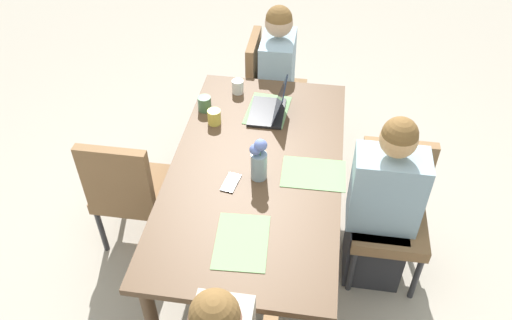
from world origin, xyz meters
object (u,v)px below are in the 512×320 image
object	(u,v)px
chair_near_left_far	(391,206)
coffee_mug_near_right	(214,117)
person_near_left_far	(382,211)
flower_vase	(259,159)
coffee_mug_centre_left	(238,87)
chair_far_right_near	(128,187)
phone_black	(231,183)
chair_head_right_left_near	(268,86)
laptop_head_right_left_near	(271,108)
dining_table	(256,177)
person_head_right_left_near	(277,88)
coffee_mug_near_left	(205,104)

from	to	relation	value
chair_near_left_far	coffee_mug_near_right	bearing A→B (deg)	74.21
person_near_left_far	flower_vase	distance (m)	0.81
chair_near_left_far	coffee_mug_centre_left	distance (m)	1.28
chair_far_right_near	coffee_mug_near_right	bearing A→B (deg)	-50.69
person_near_left_far	coffee_mug_centre_left	xyz separation A→B (m)	(0.75, 0.98, 0.28)
coffee_mug_near_right	phone_black	size ratio (longest dim) A/B	0.64
flower_vase	phone_black	world-z (taller)	flower_vase
chair_head_right_left_near	person_near_left_far	world-z (taller)	person_near_left_far
chair_far_right_near	phone_black	distance (m)	0.74
chair_far_right_near	laptop_head_right_left_near	world-z (taller)	laptop_head_right_left_near
flower_vase	laptop_head_right_left_near	bearing A→B (deg)	0.87
dining_table	coffee_mug_near_right	bearing A→B (deg)	41.20
person_near_left_far	flower_vase	world-z (taller)	person_near_left_far
person_head_right_left_near	person_near_left_far	world-z (taller)	same
chair_far_right_near	chair_head_right_left_near	bearing A→B (deg)	-29.70
dining_table	laptop_head_right_left_near	bearing A→B (deg)	-2.17
chair_near_left_far	coffee_mug_near_left	distance (m)	1.33
person_near_left_far	chair_near_left_far	bearing A→B (deg)	-38.76
person_near_left_far	coffee_mug_centre_left	world-z (taller)	person_near_left_far
person_head_right_left_near	laptop_head_right_left_near	xyz separation A→B (m)	(-0.65, -0.03, 0.27)
coffee_mug_near_left	dining_table	bearing A→B (deg)	-140.29
phone_black	person_head_right_left_near	bearing A→B (deg)	-174.81
chair_near_left_far	phone_black	size ratio (longest dim) A/B	6.00
coffee_mug_near_right	chair_near_left_far	bearing A→B (deg)	-105.79
dining_table	chair_near_left_far	bearing A→B (deg)	-86.61
flower_vase	coffee_mug_near_left	distance (m)	0.73
person_near_left_far	chair_head_right_left_near	bearing A→B (deg)	33.62
coffee_mug_centre_left	coffee_mug_near_left	bearing A→B (deg)	142.35
person_head_right_left_near	coffee_mug_near_right	size ratio (longest dim) A/B	12.43
coffee_mug_near_left	phone_black	xyz separation A→B (m)	(-0.65, -0.30, -0.05)
dining_table	chair_near_left_far	world-z (taller)	chair_near_left_far
coffee_mug_near_right	phone_black	bearing A→B (deg)	-158.70
chair_head_right_left_near	coffee_mug_near_left	bearing A→B (deg)	155.94
person_head_right_left_near	chair_near_left_far	world-z (taller)	person_head_right_left_near
coffee_mug_centre_left	coffee_mug_near_right	bearing A→B (deg)	166.57
person_head_right_left_near	chair_near_left_far	size ratio (longest dim) A/B	1.33
chair_head_right_left_near	coffee_mug_near_right	world-z (taller)	chair_head_right_left_near
flower_vase	coffee_mug_near_right	xyz separation A→B (m)	(0.45, 0.35, -0.09)
laptop_head_right_left_near	coffee_mug_near_left	xyz separation A→B (m)	(-0.02, 0.43, 0.01)
person_head_right_left_near	chair_far_right_near	bearing A→B (deg)	146.50
chair_head_right_left_near	coffee_mug_near_right	distance (m)	0.94
person_head_right_left_near	chair_near_left_far	distance (m)	1.39
chair_near_left_far	person_near_left_far	bearing A→B (deg)	141.24
chair_head_right_left_near	person_head_right_left_near	bearing A→B (deg)	-128.76
chair_far_right_near	flower_vase	world-z (taller)	flower_vase
chair_near_left_far	coffee_mug_near_left	xyz separation A→B (m)	(0.45, 1.22, 0.31)
person_head_right_left_near	coffee_mug_centre_left	distance (m)	0.56
dining_table	person_head_right_left_near	distance (m)	1.17
chair_far_right_near	flower_vase	distance (m)	0.92
chair_head_right_left_near	flower_vase	bearing A→B (deg)	-174.95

